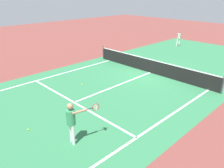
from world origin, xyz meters
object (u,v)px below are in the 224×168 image
(player_near, at_px, (72,119))
(player_far, at_px, (179,37))
(net, at_px, (150,66))
(tennis_ball_by_baseline, at_px, (28,130))
(tennis_ball_mid_court, at_px, (82,84))

(player_near, xyz_separation_m, player_far, (-5.63, 17.11, -0.09))
(net, distance_m, tennis_ball_by_baseline, 9.19)
(net, height_order, player_near, player_near)
(player_near, height_order, tennis_ball_mid_court, player_near)
(player_near, distance_m, player_far, 18.01)
(tennis_ball_mid_court, bearing_deg, player_near, -40.46)
(net, xyz_separation_m, player_near, (2.66, -8.30, 0.53))
(player_far, height_order, tennis_ball_by_baseline, player_far)
(player_near, relative_size, player_far, 1.08)
(tennis_ball_by_baseline, relative_size, tennis_ball_mid_court, 1.00)
(player_near, height_order, player_far, player_near)
(tennis_ball_by_baseline, bearing_deg, player_far, 101.59)
(net, distance_m, player_far, 9.31)
(tennis_ball_by_baseline, xyz_separation_m, tennis_ball_mid_court, (-2.28, 4.46, 0.00))
(net, height_order, player_far, player_far)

